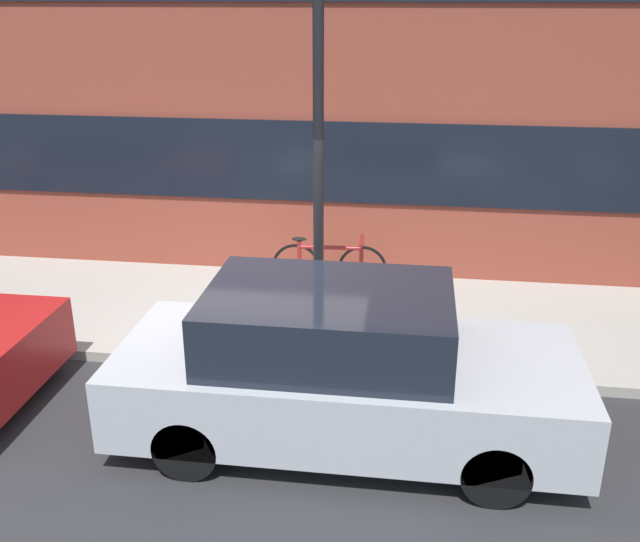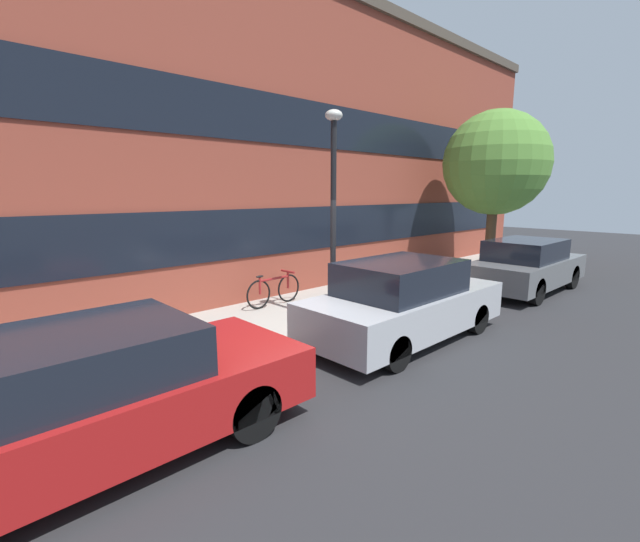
% 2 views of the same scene
% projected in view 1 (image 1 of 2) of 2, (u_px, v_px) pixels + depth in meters
% --- Properties ---
extents(ground_plane, '(56.00, 56.00, 0.00)m').
position_uv_depth(ground_plane, '(245.00, 372.00, 7.77)').
color(ground_plane, '#2B2B2D').
extents(sidewalk_strip, '(28.00, 2.79, 0.12)m').
position_uv_depth(sidewalk_strip, '(271.00, 314.00, 9.03)').
color(sidewalk_strip, '#A8A399').
rests_on(sidewalk_strip, ground_plane).
extents(parked_car_silver, '(4.12, 1.70, 1.46)m').
position_uv_depth(parked_car_silver, '(342.00, 369.00, 6.39)').
color(parked_car_silver, '#B2B5BA').
rests_on(parked_car_silver, ground_plane).
extents(bicycle, '(1.53, 0.44, 0.75)m').
position_uv_depth(bicycle, '(329.00, 265.00, 9.45)').
color(bicycle, black).
rests_on(bicycle, sidewalk_strip).
extents(lamp_post, '(0.32, 0.32, 4.01)m').
position_uv_depth(lamp_post, '(318.00, 125.00, 7.03)').
color(lamp_post, black).
rests_on(lamp_post, sidewalk_strip).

